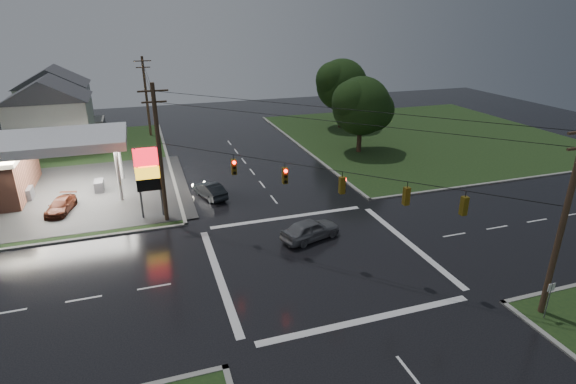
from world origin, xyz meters
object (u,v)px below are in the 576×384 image
object	(u,v)px
house_far	(55,96)
tree_ne_near	(362,106)
pylon_sign	(148,171)
car_pump	(61,206)
tree_ne_far	(343,85)
house_near	(50,112)
utility_pole_nw	(160,153)
car_crossing	(310,229)
utility_pole_n	(146,96)
utility_pole_se	(563,221)
car_north	(210,190)

from	to	relation	value
house_far	tree_ne_near	size ratio (longest dim) A/B	1.23
pylon_sign	car_pump	size ratio (longest dim) A/B	1.48
tree_ne_near	tree_ne_far	xyz separation A→B (m)	(3.01, 12.00, 0.62)
tree_ne_near	house_near	bearing A→B (deg)	158.24
utility_pole_nw	car_crossing	bearing A→B (deg)	-33.91
pylon_sign	car_pump	bearing A→B (deg)	154.40
house_far	car_pump	xyz separation A→B (m)	(4.14, -34.00, -3.82)
utility_pole_nw	utility_pole_n	bearing A→B (deg)	90.00
house_near	car_pump	xyz separation A→B (m)	(3.14, -22.00, -3.82)
utility_pole_nw	tree_ne_far	bearing A→B (deg)	42.59
utility_pole_n	tree_ne_far	size ratio (longest dim) A/B	1.07
tree_ne_near	pylon_sign	bearing A→B (deg)	-154.99
utility_pole_n	tree_ne_near	bearing A→B (deg)	-34.10
house_near	tree_ne_near	world-z (taller)	tree_ne_near
utility_pole_nw	utility_pole_se	xyz separation A→B (m)	(19.00, -19.00, 0.00)
utility_pole_nw	tree_ne_far	distance (m)	36.20
utility_pole_nw	utility_pole_se	bearing A→B (deg)	-45.00
tree_ne_near	car_north	world-z (taller)	tree_ne_near
utility_pole_n	car_north	distance (m)	25.46
utility_pole_n	tree_ne_far	world-z (taller)	utility_pole_n
utility_pole_se	car_crossing	size ratio (longest dim) A/B	2.39
car_north	car_pump	world-z (taller)	car_north
car_crossing	house_far	bearing A→B (deg)	9.17
tree_ne_near	car_crossing	bearing A→B (deg)	-125.72
pylon_sign	utility_pole_se	world-z (taller)	utility_pole_se
tree_ne_far	house_far	bearing A→B (deg)	160.29
tree_ne_near	car_north	bearing A→B (deg)	-156.06
utility_pole_nw	tree_ne_far	size ratio (longest dim) A/B	1.12
house_near	house_far	distance (m)	12.04
house_far	car_pump	world-z (taller)	house_far
utility_pole_nw	utility_pole_se	world-z (taller)	same
pylon_sign	car_crossing	world-z (taller)	pylon_sign
utility_pole_nw	car_pump	bearing A→B (deg)	151.55
tree_ne_far	car_north	distance (m)	31.03
house_far	pylon_sign	bearing A→B (deg)	-73.02
utility_pole_nw	car_north	world-z (taller)	utility_pole_nw
utility_pole_se	car_north	size ratio (longest dim) A/B	2.59
house_far	car_north	bearing A→B (deg)	-64.41
utility_pole_se	house_far	bearing A→B (deg)	118.68
house_near	car_north	world-z (taller)	house_near
car_pump	tree_ne_near	bearing A→B (deg)	27.99
tree_ne_near	car_pump	distance (m)	33.31
car_crossing	utility_pole_n	bearing A→B (deg)	-1.44
house_far	car_pump	size ratio (longest dim) A/B	2.73
pylon_sign	car_north	bearing A→B (deg)	28.88
house_far	car_north	xyz separation A→B (m)	(16.60, -34.66, -3.70)
pylon_sign	utility_pole_se	xyz separation A→B (m)	(20.00, -20.00, 1.71)
house_far	tree_ne_far	bearing A→B (deg)	-19.71
utility_pole_se	house_far	xyz separation A→B (m)	(-31.45, 57.50, -1.32)
pylon_sign	utility_pole_n	bearing A→B (deg)	87.92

